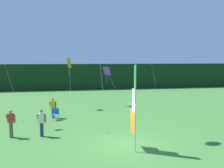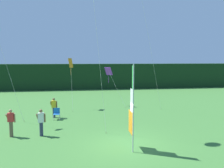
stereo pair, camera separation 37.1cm
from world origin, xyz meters
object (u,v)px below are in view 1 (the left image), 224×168
(person_near_banner, at_px, (53,107))
(folding_chair, at_px, (56,113))
(banner_flag, at_px, (134,109))
(kite_purple_diamond_3, at_px, (107,72))
(person_mid_field, at_px, (11,123))
(person_far_left, at_px, (41,122))
(kite_orange_diamond_4, at_px, (69,65))

(person_near_banner, height_order, folding_chair, person_near_banner)
(person_near_banner, bearing_deg, folding_chair, -67.34)
(banner_flag, relative_size, folding_chair, 5.08)
(person_near_banner, bearing_deg, kite_purple_diamond_3, 41.65)
(person_mid_field, bearing_deg, kite_purple_diamond_3, 51.65)
(banner_flag, distance_m, person_mid_field, 7.62)
(person_near_banner, height_order, kite_purple_diamond_3, kite_purple_diamond_3)
(person_mid_field, relative_size, kite_purple_diamond_3, 0.44)
(banner_flag, xyz_separation_m, folding_chair, (-4.41, 7.17, -1.65))
(person_far_left, distance_m, kite_orange_diamond_4, 9.22)
(person_near_banner, distance_m, person_mid_field, 5.11)
(banner_flag, distance_m, kite_orange_diamond_4, 12.15)
(person_far_left, distance_m, folding_chair, 4.17)
(person_mid_field, bearing_deg, banner_flag, -24.91)
(person_mid_field, relative_size, folding_chair, 1.92)
(kite_purple_diamond_3, height_order, kite_orange_diamond_4, kite_orange_diamond_4)
(person_far_left, xyz_separation_m, kite_orange_diamond_4, (1.66, 8.44, 3.32))
(banner_flag, xyz_separation_m, kite_purple_diamond_3, (0.46, 12.37, 1.24))
(banner_flag, distance_m, folding_chair, 8.58)
(person_far_left, height_order, kite_purple_diamond_3, kite_purple_diamond_3)
(kite_orange_diamond_4, bearing_deg, banner_flag, -73.75)
(folding_chair, bearing_deg, kite_orange_diamond_4, 76.23)
(person_mid_field, height_order, kite_orange_diamond_4, kite_orange_diamond_4)
(person_near_banner, bearing_deg, person_far_left, -94.08)
(banner_flag, height_order, person_mid_field, banner_flag)
(person_far_left, xyz_separation_m, folding_chair, (0.60, 4.11, -0.38))
(person_mid_field, distance_m, folding_chair, 4.69)
(person_mid_field, height_order, folding_chair, person_mid_field)
(person_mid_field, height_order, kite_purple_diamond_3, kite_purple_diamond_3)
(person_far_left, height_order, kite_orange_diamond_4, kite_orange_diamond_4)
(person_near_banner, distance_m, kite_orange_diamond_4, 5.17)
(person_near_banner, bearing_deg, person_mid_field, -114.80)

